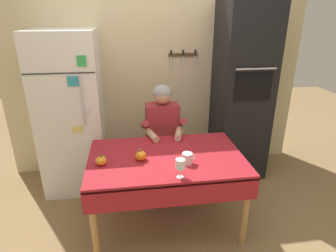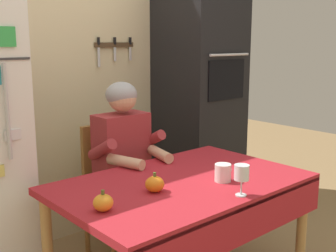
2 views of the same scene
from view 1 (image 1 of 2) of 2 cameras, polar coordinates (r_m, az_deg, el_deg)
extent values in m
plane|color=#93754C|center=(2.94, -0.08, -19.79)|extent=(10.00, 10.00, 0.00)
cube|color=beige|center=(3.61, -2.41, 11.37)|extent=(3.70, 0.10, 2.60)
cube|color=#4C3823|center=(3.56, 3.04, 14.13)|extent=(0.36, 0.02, 0.04)
cube|color=silver|center=(3.54, 0.60, 12.57)|extent=(0.02, 0.01, 0.15)
cube|color=black|center=(3.52, 0.61, 14.56)|extent=(0.02, 0.01, 0.06)
cube|color=silver|center=(3.57, 3.04, 12.93)|extent=(0.02, 0.01, 0.11)
cube|color=black|center=(3.55, 3.08, 14.58)|extent=(0.02, 0.01, 0.06)
cube|color=silver|center=(3.60, 5.45, 12.95)|extent=(0.02, 0.01, 0.11)
cube|color=black|center=(3.58, 5.52, 14.58)|extent=(0.02, 0.01, 0.06)
cube|color=white|center=(3.37, -18.74, 2.42)|extent=(0.68, 0.68, 1.80)
cylinder|color=silver|center=(2.93, -16.85, 4.92)|extent=(0.02, 0.02, 0.50)
cube|color=#333335|center=(2.92, -21.07, 9.83)|extent=(0.67, 0.01, 0.01)
cube|color=teal|center=(2.90, -18.55, 8.50)|extent=(0.11, 0.01, 0.10)
cube|color=#E5D666|center=(3.05, -17.78, -0.62)|extent=(0.10, 0.01, 0.06)
cube|color=green|center=(2.85, -17.00, 12.37)|extent=(0.09, 0.01, 0.10)
cube|color=silver|center=(2.97, -16.07, 2.72)|extent=(0.09, 0.02, 0.06)
cube|color=black|center=(3.57, 14.54, 6.48)|extent=(0.60, 0.60, 2.10)
cube|color=black|center=(3.27, 16.78, 7.56)|extent=(0.42, 0.01, 0.32)
cylinder|color=silver|center=(3.20, 17.36, 10.90)|extent=(0.45, 0.02, 0.02)
cylinder|color=tan|center=(2.50, -14.59, -18.98)|extent=(0.06, 0.06, 0.70)
cylinder|color=tan|center=(3.13, -13.26, -9.66)|extent=(0.06, 0.06, 0.70)
cylinder|color=tan|center=(2.66, 15.27, -16.29)|extent=(0.06, 0.06, 0.70)
cylinder|color=tan|center=(3.26, 9.99, -8.06)|extent=(0.06, 0.06, 0.70)
cube|color=#A81E28|center=(2.61, -0.40, -6.41)|extent=(1.40, 0.90, 0.04)
cube|color=#A81E28|center=(2.29, 1.17, -13.85)|extent=(1.40, 0.01, 0.20)
cube|color=#9E6B33|center=(3.36, -1.16, -5.15)|extent=(0.40, 0.40, 0.04)
cube|color=#9E6B33|center=(3.41, -1.57, 0.08)|extent=(0.36, 0.04, 0.48)
cylinder|color=#9E6B33|center=(3.30, -3.73, -10.14)|extent=(0.04, 0.04, 0.41)
cylinder|color=#9E6B33|center=(3.60, -4.18, -7.29)|extent=(0.04, 0.04, 0.41)
cylinder|color=#9E6B33|center=(3.34, 2.18, -9.71)|extent=(0.04, 0.04, 0.41)
cylinder|color=#9E6B33|center=(3.63, 1.21, -6.93)|extent=(0.04, 0.04, 0.41)
cube|color=#38384C|center=(3.23, -2.05, -14.53)|extent=(0.10, 0.22, 0.08)
cube|color=#38384C|center=(3.25, 1.56, -14.24)|extent=(0.10, 0.22, 0.08)
cylinder|color=#38384C|center=(3.17, -2.22, -11.13)|extent=(0.09, 0.09, 0.38)
cylinder|color=#38384C|center=(3.19, 1.41, -10.86)|extent=(0.09, 0.09, 0.38)
cube|color=#38384C|center=(3.17, -2.42, -5.46)|extent=(0.12, 0.40, 0.11)
cube|color=#38384C|center=(3.19, 0.80, -5.25)|extent=(0.12, 0.40, 0.11)
cube|color=#9E2D33|center=(3.17, -1.12, 0.29)|extent=(0.36, 0.20, 0.48)
cylinder|color=#9E2D33|center=(3.08, -4.66, 0.31)|extent=(0.07, 0.26, 0.18)
cylinder|color=#9E2D33|center=(3.12, 2.68, 0.70)|extent=(0.07, 0.26, 0.18)
cylinder|color=#D8A884|center=(2.94, -3.23, -1.83)|extent=(0.13, 0.27, 0.07)
cylinder|color=#D8A884|center=(2.98, 2.14, -1.52)|extent=(0.13, 0.27, 0.07)
sphere|color=#D8A884|center=(3.04, -1.12, 6.29)|extent=(0.19, 0.19, 0.19)
ellipsoid|color=#99999E|center=(3.05, -1.14, 6.71)|extent=(0.21, 0.21, 0.17)
cylinder|color=white|center=(2.46, 3.86, -6.52)|extent=(0.09, 0.09, 0.10)
torus|color=white|center=(2.47, 5.00, -6.33)|extent=(0.05, 0.01, 0.05)
cylinder|color=white|center=(2.29, 2.44, -10.22)|extent=(0.06, 0.06, 0.01)
cylinder|color=white|center=(2.26, 2.46, -9.31)|extent=(0.01, 0.01, 0.08)
cylinder|color=white|center=(2.23, 2.49, -7.60)|extent=(0.08, 0.08, 0.08)
ellipsoid|color=orange|center=(2.53, -5.49, -5.98)|extent=(0.10, 0.10, 0.08)
cylinder|color=#4C6023|center=(2.50, -5.54, -4.92)|extent=(0.02, 0.02, 0.02)
ellipsoid|color=orange|center=(2.50, -13.28, -6.80)|extent=(0.09, 0.09, 0.08)
cylinder|color=#4C6023|center=(2.48, -13.38, -5.77)|extent=(0.02, 0.02, 0.02)
camera|label=2|loc=(1.47, -67.43, -10.01)|focal=45.65mm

